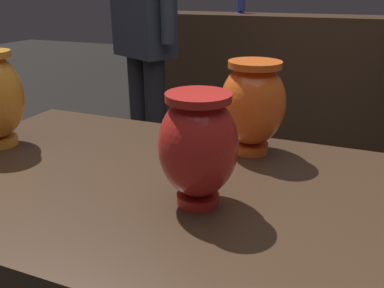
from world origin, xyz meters
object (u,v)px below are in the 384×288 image
(vase_left_accent, at_px, (253,104))
(vase_centerpiece, at_px, (198,146))
(visitor_near_left, at_px, (144,23))
(shelf_vase_left, at_px, (241,0))

(vase_left_accent, bearing_deg, vase_centerpiece, -95.97)
(vase_centerpiece, distance_m, visitor_near_left, 1.47)
(shelf_vase_left, distance_m, visitor_near_left, 1.10)
(vase_centerpiece, distance_m, shelf_vase_left, 2.40)
(vase_left_accent, height_order, shelf_vase_left, shelf_vase_left)
(vase_left_accent, distance_m, visitor_near_left, 1.26)
(vase_left_accent, height_order, visitor_near_left, visitor_near_left)
(visitor_near_left, bearing_deg, vase_left_accent, 156.36)
(vase_left_accent, bearing_deg, shelf_vase_left, 106.11)
(shelf_vase_left, xyz_separation_m, visitor_near_left, (-0.20, -1.08, -0.09))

